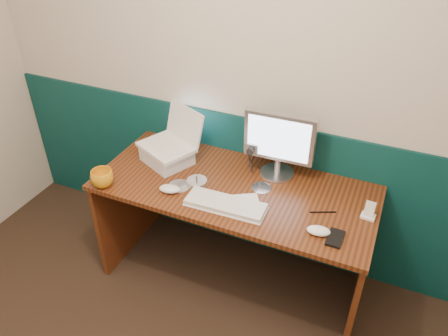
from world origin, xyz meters
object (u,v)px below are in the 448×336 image
at_px(mug, 102,178).
at_px(camcorder, 254,155).
at_px(monitor, 279,145).
at_px(desk, 234,235).
at_px(keyboard, 225,205).
at_px(laptop, 165,130).

bearing_deg(mug, camcorder, 34.21).
xyz_separation_m(monitor, camcorder, (-0.14, -0.01, -0.10)).
bearing_deg(camcorder, desk, -102.65).
bearing_deg(keyboard, desk, 95.97).
height_order(keyboard, mug, mug).
relative_size(monitor, mug, 3.15).
xyz_separation_m(desk, camcorder, (0.04, 0.20, 0.48)).
height_order(desk, keyboard, keyboard).
xyz_separation_m(laptop, keyboard, (0.50, -0.26, -0.21)).
bearing_deg(camcorder, mug, -147.03).
bearing_deg(camcorder, laptop, -166.47).
relative_size(keyboard, camcorder, 2.12).
height_order(laptop, mug, laptop).
relative_size(desk, laptop, 5.08).
height_order(desk, camcorder, camcorder).
distance_m(monitor, camcorder, 0.18).
distance_m(laptop, monitor, 0.68).
xyz_separation_m(keyboard, mug, (-0.72, -0.10, 0.04)).
bearing_deg(desk, camcorder, 78.59).
relative_size(monitor, keyboard, 0.93).
distance_m(desk, camcorder, 0.52).
height_order(laptop, camcorder, laptop).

